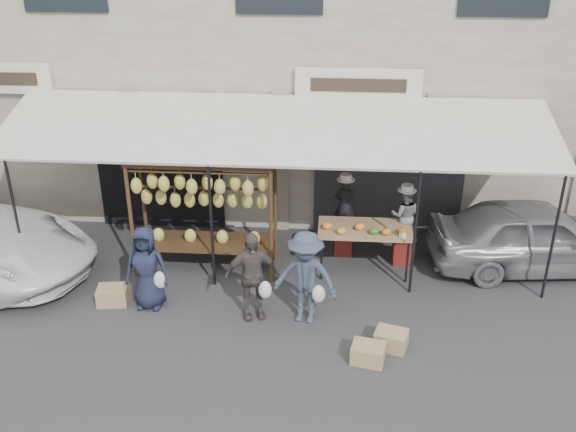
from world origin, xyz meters
name	(u,v)px	position (x,y,z in m)	size (l,w,h in m)	color
ground_plane	(263,323)	(0.00, 0.00, 0.00)	(90.00, 90.00, 0.00)	#2D2D30
shophouse	(291,29)	(0.00, 6.50, 3.65)	(24.00, 6.15, 7.30)	beige
awning	(275,130)	(0.01, 2.28, 2.57)	(10.00, 2.35, 2.92)	silver
banana_rack	(203,193)	(-1.23, 1.66, 1.57)	(2.60, 0.90, 2.24)	black
produce_table	(365,230)	(1.69, 1.80, 0.87)	(1.70, 0.90, 1.04)	#A17B56
vendor_left	(345,206)	(1.32, 2.49, 1.03)	(0.42, 0.27, 1.14)	black
vendor_right	(405,215)	(2.44, 2.20, 1.01)	(0.52, 0.41, 1.07)	gray
customer_left	(147,268)	(-1.98, 0.38, 0.74)	(0.73, 0.47, 1.49)	#1B2036
customer_mid	(252,276)	(-0.19, 0.21, 0.77)	(0.91, 0.38, 1.55)	#4E4442
customer_right	(305,278)	(0.69, 0.15, 0.81)	(1.05, 0.60, 1.62)	#364051
stool_left	(343,243)	(1.32, 2.49, 0.23)	(0.33, 0.33, 0.46)	maroon
stool_right	(402,252)	(2.44, 2.20, 0.23)	(0.33, 0.33, 0.47)	maroon
crate_near_a	(368,353)	(1.69, -0.85, 0.15)	(0.49, 0.37, 0.29)	tan
crate_near_b	(391,340)	(2.05, -0.48, 0.15)	(0.48, 0.37, 0.29)	tan
crate_far	(113,295)	(-2.64, 0.41, 0.15)	(0.51, 0.39, 0.30)	tan
sedan	(536,236)	(4.88, 2.22, 0.67)	(1.57, 3.91, 1.33)	gray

